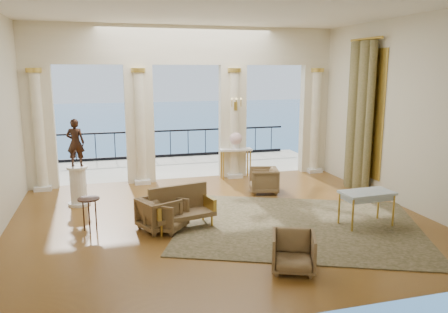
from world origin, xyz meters
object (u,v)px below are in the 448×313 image
object	(u,v)px
armchair_b	(294,250)
statue	(75,143)
pedestal	(78,186)
console_table	(236,154)
armchair_a	(167,214)
settee	(181,207)
side_table	(89,203)
armchair_c	(264,179)
game_table	(367,195)
armchair_d	(159,212)

from	to	relation	value
armchair_b	statue	size ratio (longest dim) A/B	0.62
pedestal	console_table	size ratio (longest dim) A/B	0.98
armchair_a	settee	distance (m)	0.34
pedestal	side_table	bearing A→B (deg)	-81.17
armchair_b	console_table	bearing A→B (deg)	103.90
pedestal	statue	distance (m)	1.08
armchair_c	game_table	world-z (taller)	game_table
armchair_d	pedestal	world-z (taller)	pedestal
armchair_a	game_table	distance (m)	4.20
armchair_a	pedestal	world-z (taller)	pedestal
armchair_a	armchair_b	distance (m)	2.96
armchair_b	console_table	size ratio (longest dim) A/B	0.72
armchair_a	side_table	world-z (taller)	same
armchair_b	console_table	xyz separation A→B (m)	(0.92, 6.27, 0.40)
settee	console_table	xyz separation A→B (m)	(2.34, 3.76, 0.33)
armchair_a	settee	world-z (taller)	settee
armchair_d	pedestal	size ratio (longest dim) A/B	0.77
armchair_a	armchair_d	xyz separation A→B (m)	(-0.16, 0.10, 0.02)
armchair_a	game_table	world-z (taller)	game_table
armchair_c	statue	size ratio (longest dim) A/B	0.65
armchair_c	armchair_d	size ratio (longest dim) A/B	0.99
armchair_b	console_table	world-z (taller)	console_table
side_table	statue	bearing A→B (deg)	98.83
armchair_b	armchair_c	distance (m)	4.67
armchair_b	settee	xyz separation A→B (m)	(-1.42, 2.51, 0.07)
armchair_a	side_table	size ratio (longest dim) A/B	1.00
settee	armchair_b	bearing A→B (deg)	-73.93
statue	game_table	bearing A→B (deg)	163.34
armchair_c	armchair_b	bearing A→B (deg)	-1.28
armchair_b	settee	world-z (taller)	settee
pedestal	side_table	size ratio (longest dim) A/B	1.37
armchair_b	armchair_c	bearing A→B (deg)	97.66
settee	pedestal	bearing A→B (deg)	121.33
game_table	statue	distance (m)	6.78
armchair_a	game_table	size ratio (longest dim) A/B	0.64
armchair_a	console_table	distance (m)	4.71
armchair_a	side_table	xyz separation A→B (m)	(-1.54, 0.34, 0.26)
armchair_b	game_table	distance (m)	2.85
armchair_c	statue	xyz separation A→B (m)	(-4.75, 0.17, 1.18)
statue	settee	bearing A→B (deg)	145.91
armchair_a	armchair_d	world-z (taller)	armchair_d
game_table	armchair_b	bearing A→B (deg)	-149.38
side_table	console_table	bearing A→B (deg)	40.09
armchair_a	armchair_d	bearing A→B (deg)	97.65
game_table	statue	xyz separation A→B (m)	(-5.94, 3.14, 0.88)
statue	console_table	distance (m)	4.83
statue	armchair_c	bearing A→B (deg)	-170.82
armchair_b	armchair_d	bearing A→B (deg)	149.38
armchair_c	statue	bearing A→B (deg)	-78.73
armchair_c	side_table	world-z (taller)	armchair_c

